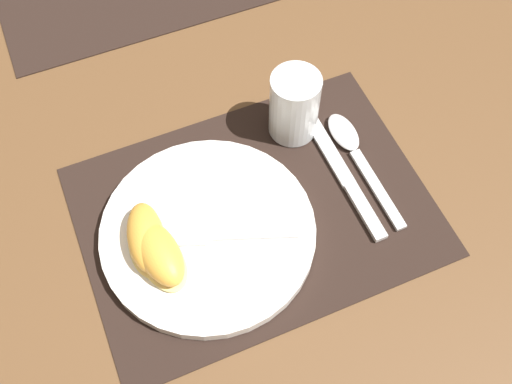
# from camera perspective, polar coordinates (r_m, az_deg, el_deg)

# --- Properties ---
(ground_plane) EXTENTS (3.00, 3.00, 0.00)m
(ground_plane) POSITION_cam_1_polar(r_m,az_deg,el_deg) (0.76, -0.09, -1.86)
(ground_plane) COLOR brown
(placemat) EXTENTS (0.44, 0.32, 0.00)m
(placemat) POSITION_cam_1_polar(r_m,az_deg,el_deg) (0.76, -0.09, -1.79)
(placemat) COLOR black
(placemat) RESTS_ON ground_plane
(plate) EXTENTS (0.26, 0.26, 0.02)m
(plate) POSITION_cam_1_polar(r_m,az_deg,el_deg) (0.74, -4.58, -3.85)
(plate) COLOR white
(plate) RESTS_ON placemat
(juice_glass) EXTENTS (0.07, 0.07, 0.10)m
(juice_glass) POSITION_cam_1_polar(r_m,az_deg,el_deg) (0.79, 3.63, 7.96)
(juice_glass) COLOR silver
(juice_glass) RESTS_ON placemat
(knife) EXTENTS (0.02, 0.21, 0.01)m
(knife) POSITION_cam_1_polar(r_m,az_deg,el_deg) (0.79, 8.41, 1.53)
(knife) COLOR silver
(knife) RESTS_ON placemat
(spoon) EXTENTS (0.03, 0.19, 0.01)m
(spoon) POSITION_cam_1_polar(r_m,az_deg,el_deg) (0.81, 9.15, 4.28)
(spoon) COLOR silver
(spoon) RESTS_ON placemat
(fork) EXTENTS (0.18, 0.08, 0.00)m
(fork) POSITION_cam_1_polar(r_m,az_deg,el_deg) (0.72, -4.22, -4.12)
(fork) COLOR silver
(fork) RESTS_ON plate
(citrus_wedge_0) EXTENTS (0.06, 0.10, 0.04)m
(citrus_wedge_0) POSITION_cam_1_polar(r_m,az_deg,el_deg) (0.72, -10.37, -4.47)
(citrus_wedge_0) COLOR #F4DB84
(citrus_wedge_0) RESTS_ON plate
(citrus_wedge_1) EXTENTS (0.07, 0.10, 0.04)m
(citrus_wedge_1) POSITION_cam_1_polar(r_m,az_deg,el_deg) (0.71, -9.24, -5.79)
(citrus_wedge_1) COLOR #F4DB84
(citrus_wedge_1) RESTS_ON plate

